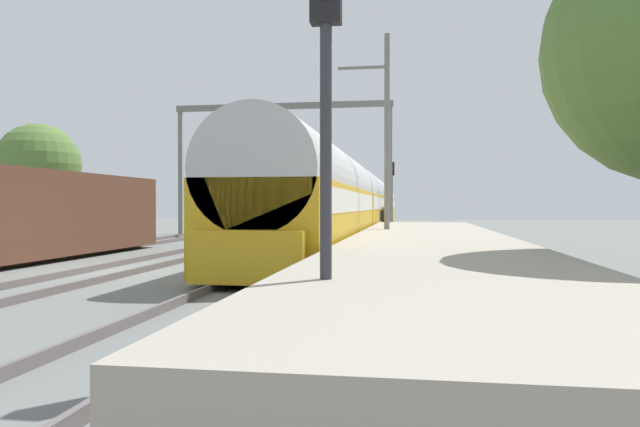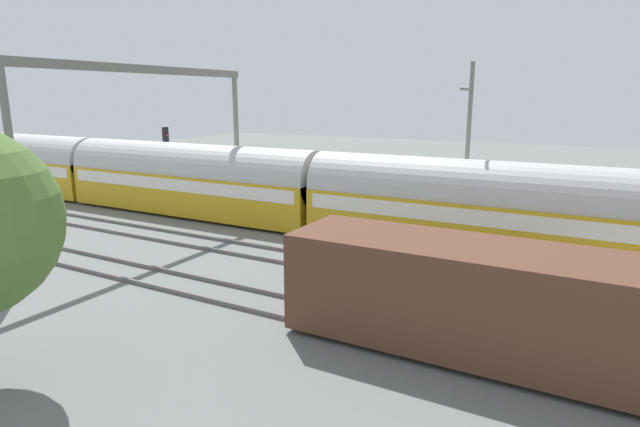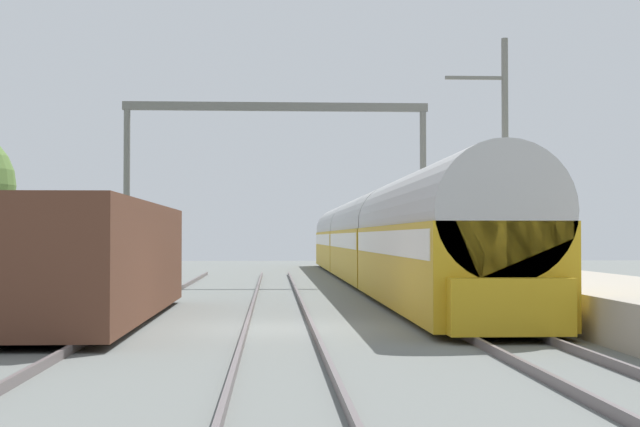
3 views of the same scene
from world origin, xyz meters
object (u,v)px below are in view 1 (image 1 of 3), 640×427
railway_signal_far (392,187)px  passenger_train (358,202)px  freight_car (26,215)px  railway_signal_near (326,93)px  person_crossing (383,218)px  catenary_gantry (282,140)px

railway_signal_far → passenger_train: bearing=-117.7°
freight_car → railway_signal_near: size_ratio=2.72×
person_crossing → catenary_gantry: size_ratio=0.13×
catenary_gantry → freight_car: bearing=-104.1°
railway_signal_near → railway_signal_far: size_ratio=1.02×
freight_car → catenary_gantry: size_ratio=0.99×
railway_signal_far → freight_car: bearing=-115.1°
freight_car → person_crossing: bearing=59.5°
person_crossing → catenary_gantry: (-6.01, -0.22, 4.65)m
passenger_train → railway_signal_far: (1.92, 3.65, 1.04)m
passenger_train → catenary_gantry: 6.00m
person_crossing → railway_signal_near: bearing=-170.0°
catenary_gantry → railway_signal_near: bearing=-76.3°
passenger_train → freight_car: passenger_train is taller
freight_car → catenary_gantry: 18.48m
person_crossing → catenary_gantry: bearing=100.6°
railway_signal_near → catenary_gantry: bearing=103.7°
freight_car → catenary_gantry: catenary_gantry is taller
railway_signal_near → passenger_train: bearing=94.6°
person_crossing → railway_signal_near: (0.73, -27.86, 2.05)m
passenger_train → railway_signal_near: 29.48m
passenger_train → railway_signal_far: bearing=62.3°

